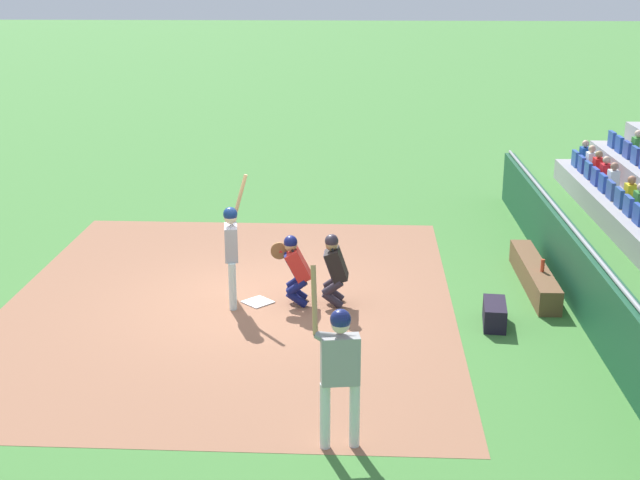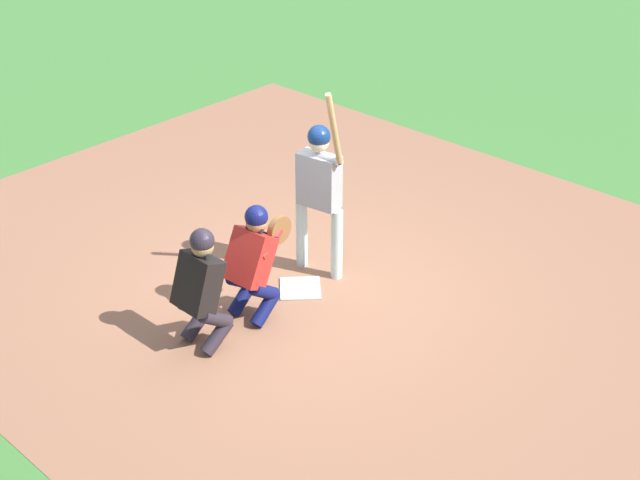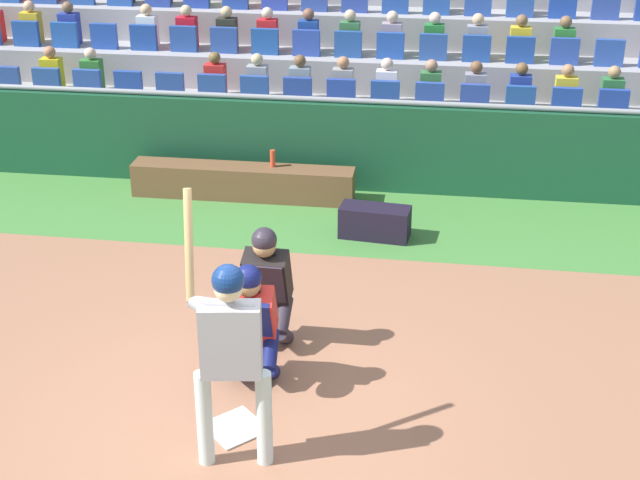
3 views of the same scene
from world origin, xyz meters
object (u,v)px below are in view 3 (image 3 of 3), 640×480
object	(u,v)px
catcher_crouching	(250,318)
batter_at_plate	(229,344)
home_plate_umpire	(267,282)
equipment_duffel_bag	(375,222)
dugout_bench	(243,182)
water_bottle_on_bench	(273,158)
home_plate_marker	(235,427)

from	to	relation	value
catcher_crouching	batter_at_plate	bearing A→B (deg)	94.26
batter_at_plate	catcher_crouching	distance (m)	1.15
catcher_crouching	home_plate_umpire	xyz separation A→B (m)	(-0.02, -0.69, -0.00)
batter_at_plate	home_plate_umpire	size ratio (longest dim) A/B	1.74
catcher_crouching	equipment_duffel_bag	size ratio (longest dim) A/B	1.51
batter_at_plate	home_plate_umpire	xyz separation A→B (m)	(0.06, -1.77, -0.40)
batter_at_plate	equipment_duffel_bag	xyz separation A→B (m)	(-0.75, -4.44, -0.91)
home_plate_umpire	batter_at_plate	bearing A→B (deg)	92.00
dugout_bench	batter_at_plate	bearing A→B (deg)	101.41
catcher_crouching	water_bottle_on_bench	xyz separation A→B (m)	(0.62, -4.42, -0.16)
home_plate_marker	catcher_crouching	distance (m)	0.96
batter_at_plate	water_bottle_on_bench	world-z (taller)	batter_at_plate
home_plate_marker	water_bottle_on_bench	distance (m)	5.14
dugout_bench	water_bottle_on_bench	size ratio (longest dim) A/B	12.98
home_plate_marker	home_plate_umpire	bearing A→B (deg)	-91.21
batter_at_plate	dugout_bench	world-z (taller)	batter_at_plate
dugout_bench	equipment_duffel_bag	bearing A→B (deg)	151.42
catcher_crouching	home_plate_umpire	world-z (taller)	home_plate_umpire
home_plate_marker	equipment_duffel_bag	bearing A→B (deg)	-101.80
catcher_crouching	equipment_duffel_bag	xyz separation A→B (m)	(-0.83, -3.36, -0.52)
catcher_crouching	water_bottle_on_bench	distance (m)	4.46
batter_at_plate	catcher_crouching	world-z (taller)	batter_at_plate
water_bottle_on_bench	dugout_bench	bearing A→B (deg)	6.91
dugout_bench	water_bottle_on_bench	distance (m)	0.52
home_plate_marker	water_bottle_on_bench	size ratio (longest dim) A/B	1.92
home_plate_marker	home_plate_umpire	size ratio (longest dim) A/B	0.34
home_plate_marker	equipment_duffel_bag	world-z (taller)	equipment_duffel_bag
dugout_bench	water_bottle_on_bench	world-z (taller)	water_bottle_on_bench
batter_at_plate	dugout_bench	size ratio (longest dim) A/B	0.77
home_plate_marker	dugout_bench	bearing A→B (deg)	-78.65
home_plate_umpire	water_bottle_on_bench	xyz separation A→B (m)	(0.64, -3.73, -0.15)
equipment_duffel_bag	home_plate_marker	bearing A→B (deg)	84.49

